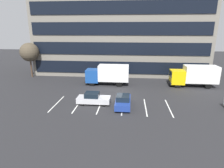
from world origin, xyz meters
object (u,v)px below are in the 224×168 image
at_px(sedan_silver, 93,99).
at_px(bare_tree, 30,52).
at_px(sedan_navy, 123,101).
at_px(box_truck_yellow, 194,75).
at_px(box_truck_blue, 108,74).

bearing_deg(sedan_silver, bare_tree, 139.13).
bearing_deg(sedan_silver, sedan_navy, -9.22).
height_order(box_truck_yellow, sedan_silver, box_truck_yellow).
height_order(sedan_navy, bare_tree, bare_tree).
height_order(box_truck_blue, bare_tree, bare_tree).
height_order(sedan_silver, bare_tree, bare_tree).
relative_size(sedan_silver, bare_tree, 0.62).
xyz_separation_m(sedan_silver, bare_tree, (-14.69, 12.71, 4.15)).
bearing_deg(box_truck_blue, sedan_silver, -95.62).
relative_size(box_truck_yellow, sedan_silver, 1.80).
distance_m(box_truck_blue, sedan_silver, 8.89).
bearing_deg(sedan_navy, box_truck_yellow, 40.80).
bearing_deg(sedan_navy, bare_tree, 144.17).
distance_m(sedan_silver, sedan_navy, 3.81).
bearing_deg(bare_tree, box_truck_yellow, -7.10).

